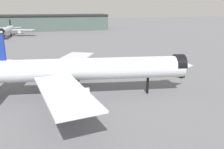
{
  "coord_description": "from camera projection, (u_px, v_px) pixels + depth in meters",
  "views": [
    {
      "loc": [
        -13.86,
        -57.42,
        22.67
      ],
      "look_at": [
        5.92,
        -2.02,
        5.68
      ],
      "focal_mm": 37.27,
      "sensor_mm": 36.0,
      "label": 1
    }
  ],
  "objects": [
    {
      "name": "baggage_tug_wing",
      "position": [
        179.0,
        74.0,
        78.52
      ],
      "size": [
        2.82,
        3.56,
        1.85
      ],
      "rotation": [
        0.0,
        0.0,
        1.94
      ],
      "color": "black",
      "rests_on": "ground"
    },
    {
      "name": "traffic_cone_near_nose",
      "position": [
        26.0,
        72.0,
        84.0
      ],
      "size": [
        0.55,
        0.55,
        0.69
      ],
      "primitive_type": "cone",
      "color": "#F2600C",
      "rests_on": "ground"
    },
    {
      "name": "terminal_building",
      "position": [
        17.0,
        23.0,
        227.25
      ],
      "size": [
        174.51,
        35.97,
        28.04
      ],
      "rotation": [
        0.0,
        0.0,
        -0.05
      ],
      "color": "#475651",
      "rests_on": "ground"
    },
    {
      "name": "airliner_near_gate",
      "position": [
        83.0,
        70.0,
        59.93
      ],
      "size": [
        59.38,
        53.33,
        16.46
      ],
      "rotation": [
        0.0,
        0.0,
        -0.22
      ],
      "color": "silver",
      "rests_on": "ground"
    },
    {
      "name": "ground",
      "position": [
        89.0,
        95.0,
        62.72
      ],
      "size": [
        900.0,
        900.0,
        0.0
      ],
      "primitive_type": "plane",
      "color": "slate"
    },
    {
      "name": "airliner_far_taxiway",
      "position": [
        7.0,
        30.0,
        184.32
      ],
      "size": [
        42.67,
        46.99,
        12.73
      ],
      "rotation": [
        0.0,
        0.0,
        4.61
      ],
      "color": "silver",
      "rests_on": "ground"
    },
    {
      "name": "service_truck_front",
      "position": [
        39.0,
        65.0,
        88.83
      ],
      "size": [
        3.31,
        5.8,
        3.0
      ],
      "rotation": [
        0.0,
        0.0,
        1.73
      ],
      "color": "black",
      "rests_on": "ground"
    }
  ]
}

